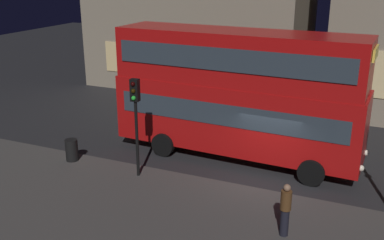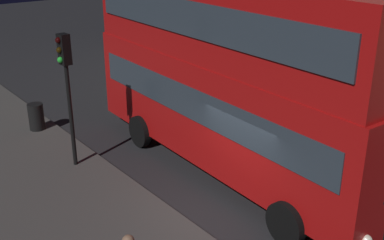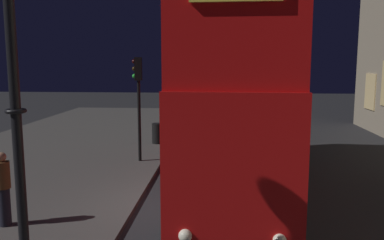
% 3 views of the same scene
% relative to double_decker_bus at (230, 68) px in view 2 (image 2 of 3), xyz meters
% --- Properties ---
extents(ground_plane, '(80.00, 80.00, 0.00)m').
position_rel_double_decker_bus_xyz_m(ground_plane, '(1.80, -1.72, -3.10)').
color(ground_plane, '#232326').
extents(double_decker_bus, '(10.79, 3.17, 5.53)m').
position_rel_double_decker_bus_xyz_m(double_decker_bus, '(0.00, 0.00, 0.00)').
color(double_decker_bus, '#B20F0F').
rests_on(double_decker_bus, ground).
extents(traffic_light_near_kerb, '(0.34, 0.37, 3.92)m').
position_rel_double_decker_bus_xyz_m(traffic_light_near_kerb, '(-2.85, -3.54, -0.15)').
color(traffic_light_near_kerb, black).
rests_on(traffic_light_near_kerb, sidewalk_slab).
extents(litter_bin, '(0.53, 0.53, 0.94)m').
position_rel_double_decker_bus_xyz_m(litter_bin, '(-6.18, -3.37, -2.51)').
color(litter_bin, black).
rests_on(litter_bin, sidewalk_slab).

